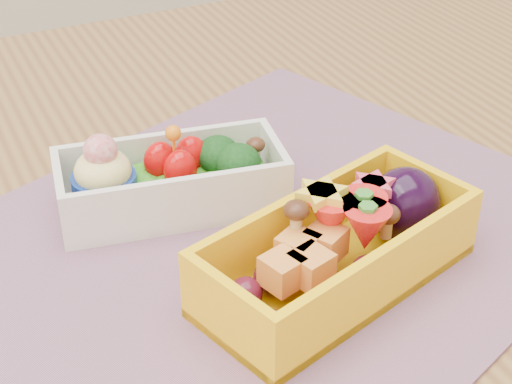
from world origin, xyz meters
name	(u,v)px	position (x,y,z in m)	size (l,w,h in m)	color
table	(238,324)	(0.00, 0.00, 0.65)	(1.20, 0.80, 0.75)	brown
placemat	(249,247)	(-0.01, -0.04, 0.75)	(0.45, 0.34, 0.00)	gray
bento_white	(170,180)	(-0.04, 0.03, 0.77)	(0.17, 0.09, 0.06)	silver
bento_yellow	(342,247)	(0.03, -0.09, 0.78)	(0.19, 0.13, 0.06)	yellow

